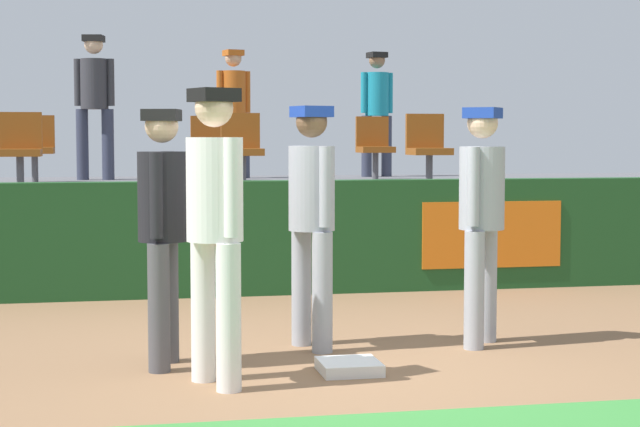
{
  "coord_description": "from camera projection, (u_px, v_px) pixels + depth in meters",
  "views": [
    {
      "loc": [
        -1.36,
        -6.87,
        1.59
      ],
      "look_at": [
        0.2,
        0.96,
        1.0
      ],
      "focal_mm": 59.49,
      "sensor_mm": 36.0,
      "label": 1
    }
  ],
  "objects": [
    {
      "name": "ground_plane",
      "position": [
        318.0,
        373.0,
        7.1
      ],
      "size": [
        60.0,
        60.0,
        0.0
      ],
      "primitive_type": "plane",
      "color": "#846042"
    },
    {
      "name": "first_base",
      "position": [
        349.0,
        367.0,
        7.1
      ],
      "size": [
        0.4,
        0.4,
        0.08
      ],
      "primitive_type": "cube",
      "color": "white",
      "rests_on": "ground_plane"
    },
    {
      "name": "player_fielder_home",
      "position": [
        215.0,
        215.0,
        6.66
      ],
      "size": [
        0.47,
        0.6,
        1.88
      ],
      "rotation": [
        0.0,
        0.0,
        -1.17
      ],
      "color": "white",
      "rests_on": "ground_plane"
    },
    {
      "name": "player_runner_visitor",
      "position": [
        312.0,
        209.0,
        7.83
      ],
      "size": [
        0.43,
        0.49,
        1.8
      ],
      "rotation": [
        0.0,
        0.0,
        -1.26
      ],
      "color": "#9EA3AD",
      "rests_on": "ground_plane"
    },
    {
      "name": "player_coach_visitor",
      "position": [
        482.0,
        208.0,
        7.97
      ],
      "size": [
        0.48,
        0.48,
        1.8
      ],
      "rotation": [
        0.0,
        0.0,
        -2.22
      ],
      "color": "#9EA3AD",
      "rests_on": "ground_plane"
    },
    {
      "name": "player_umpire",
      "position": [
        163.0,
        219.0,
        7.21
      ],
      "size": [
        0.41,
        0.48,
        1.77
      ],
      "rotation": [
        0.0,
        0.0,
        -1.82
      ],
      "color": "#4C4C51",
      "rests_on": "ground_plane"
    },
    {
      "name": "field_wall",
      "position": [
        250.0,
        238.0,
        10.55
      ],
      "size": [
        18.0,
        0.26,
        1.14
      ],
      "color": "#19471E",
      "rests_on": "ground_plane"
    },
    {
      "name": "bleacher_platform",
      "position": [
        222.0,
        224.0,
        13.07
      ],
      "size": [
        18.0,
        4.8,
        1.01
      ],
      "primitive_type": "cube",
      "color": "#59595E",
      "rests_on": "ground_plane"
    },
    {
      "name": "seat_front_right",
      "position": [
        428.0,
        145.0,
        12.34
      ],
      "size": [
        0.45,
        0.44,
        0.84
      ],
      "color": "#4C4C51",
      "rests_on": "bleacher_platform"
    },
    {
      "name": "seat_back_left",
      "position": [
        35.0,
        145.0,
        13.21
      ],
      "size": [
        0.48,
        0.44,
        0.84
      ],
      "color": "#4C4C51",
      "rests_on": "bleacher_platform"
    },
    {
      "name": "seat_back_right",
      "position": [
        374.0,
        144.0,
        14.06
      ],
      "size": [
        0.44,
        0.44,
        0.84
      ],
      "color": "#4C4C51",
      "rests_on": "bleacher_platform"
    },
    {
      "name": "seat_front_left",
      "position": [
        20.0,
        146.0,
        11.44
      ],
      "size": [
        0.45,
        0.44,
        0.84
      ],
      "color": "#4C4C51",
      "rests_on": "bleacher_platform"
    },
    {
      "name": "seat_front_center",
      "position": [
        242.0,
        146.0,
        11.91
      ],
      "size": [
        0.44,
        0.44,
        0.84
      ],
      "color": "#4C4C51",
      "rests_on": "bleacher_platform"
    },
    {
      "name": "seat_back_center",
      "position": [
        210.0,
        144.0,
        13.64
      ],
      "size": [
        0.47,
        0.44,
        0.84
      ],
      "color": "#4C4C51",
      "rests_on": "bleacher_platform"
    },
    {
      "name": "spectator_hooded",
      "position": [
        94.0,
        96.0,
        13.92
      ],
      "size": [
        0.52,
        0.43,
        1.9
      ],
      "rotation": [
        0.0,
        0.0,
        2.93
      ],
      "color": "#33384C",
      "rests_on": "bleacher_platform"
    },
    {
      "name": "spectator_capped",
      "position": [
        377.0,
        105.0,
        15.06
      ],
      "size": [
        0.49,
        0.39,
        1.76
      ],
      "rotation": [
        0.0,
        0.0,
        3.33
      ],
      "color": "#33384C",
      "rests_on": "bleacher_platform"
    },
    {
      "name": "spectator_casual",
      "position": [
        234.0,
        104.0,
        14.48
      ],
      "size": [
        0.48,
        0.41,
        1.75
      ],
      "rotation": [
        0.0,
        0.0,
        3.4
      ],
      "color": "#33384C",
      "rests_on": "bleacher_platform"
    }
  ]
}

